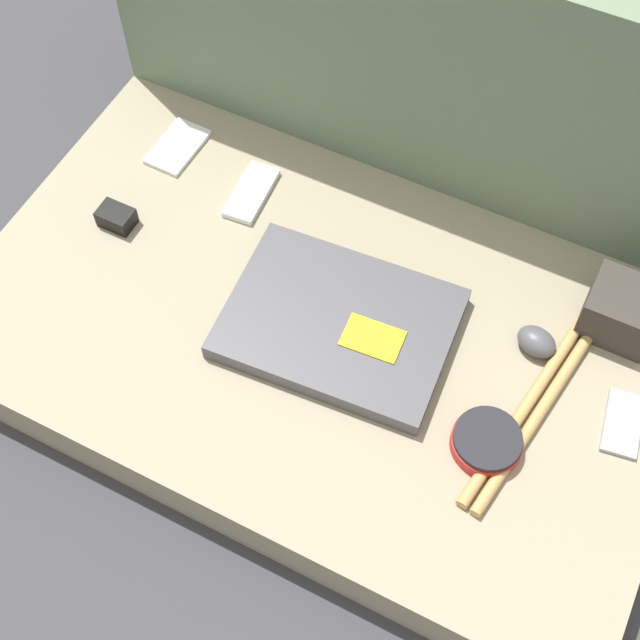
# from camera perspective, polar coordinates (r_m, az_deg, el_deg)

# --- Properties ---
(ground_plane) EXTENTS (8.00, 8.00, 0.00)m
(ground_plane) POSITION_cam_1_polar(r_m,az_deg,el_deg) (1.48, -0.00, -2.41)
(ground_plane) COLOR #38383D
(couch_seat) EXTENTS (1.12, 0.67, 0.10)m
(couch_seat) POSITION_cam_1_polar(r_m,az_deg,el_deg) (1.44, -0.00, -1.45)
(couch_seat) COLOR gray
(couch_seat) RESTS_ON ground_plane
(couch_backrest) EXTENTS (1.12, 0.20, 0.54)m
(couch_backrest) POSITION_cam_1_polar(r_m,az_deg,el_deg) (1.51, 7.68, 15.71)
(couch_backrest) COLOR #60755B
(couch_backrest) RESTS_ON ground_plane
(laptop) EXTENTS (0.36, 0.28, 0.03)m
(laptop) POSITION_cam_1_polar(r_m,az_deg,el_deg) (1.38, 1.23, -0.22)
(laptop) COLOR #47474C
(laptop) RESTS_ON couch_seat
(computer_mouse) EXTENTS (0.07, 0.06, 0.04)m
(computer_mouse) POSITION_cam_1_polar(r_m,az_deg,el_deg) (1.40, 13.70, -1.36)
(computer_mouse) COLOR #4C4C51
(computer_mouse) RESTS_ON couch_seat
(speaker_puck) EXTENTS (0.10, 0.10, 0.03)m
(speaker_puck) POSITION_cam_1_polar(r_m,az_deg,el_deg) (1.31, 10.61, -7.66)
(speaker_puck) COLOR red
(speaker_puck) RESTS_ON couch_seat
(phone_silver) EXTENTS (0.06, 0.13, 0.01)m
(phone_silver) POSITION_cam_1_polar(r_m,az_deg,el_deg) (1.54, -4.42, 8.12)
(phone_silver) COLOR silver
(phone_silver) RESTS_ON couch_seat
(phone_black) EXTENTS (0.07, 0.12, 0.01)m
(phone_black) POSITION_cam_1_polar(r_m,az_deg,el_deg) (1.63, -9.09, 10.89)
(phone_black) COLOR silver
(phone_black) RESTS_ON couch_seat
(phone_small) EXTENTS (0.07, 0.11, 0.01)m
(phone_small) POSITION_cam_1_polar(r_m,az_deg,el_deg) (1.38, 18.80, -6.29)
(phone_small) COLOR #99999E
(phone_small) RESTS_ON couch_seat
(camera_pouch) EXTENTS (0.11, 0.10, 0.09)m
(camera_pouch) POSITION_cam_1_polar(r_m,az_deg,el_deg) (1.43, 18.75, 0.55)
(camera_pouch) COLOR #38332D
(camera_pouch) RESTS_ON couch_seat
(charger_brick) EXTENTS (0.06, 0.04, 0.03)m
(charger_brick) POSITION_cam_1_polar(r_m,az_deg,el_deg) (1.53, -12.90, 6.42)
(charger_brick) COLOR black
(charger_brick) RESTS_ON couch_seat
(drumstick_pair) EXTENTS (0.10, 0.39, 0.02)m
(drumstick_pair) POSITION_cam_1_polar(r_m,az_deg,el_deg) (1.36, 13.60, -5.36)
(drumstick_pair) COLOR tan
(drumstick_pair) RESTS_ON couch_seat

